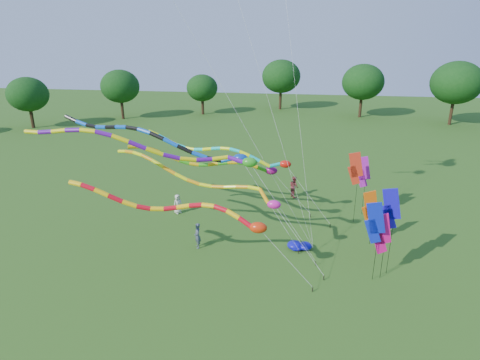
# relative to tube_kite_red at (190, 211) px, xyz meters

# --- Properties ---
(ground) EXTENTS (160.00, 160.00, 0.00)m
(ground) POSITION_rel_tube_kite_red_xyz_m (4.38, 0.01, -4.19)
(ground) COLOR #215115
(ground) RESTS_ON ground
(tree_ring) EXTENTS (116.59, 116.37, 9.59)m
(tree_ring) POSITION_rel_tube_kite_red_xyz_m (13.96, -0.40, 1.19)
(tree_ring) COLOR #382314
(tree_ring) RESTS_ON ground
(tube_kite_red) EXTENTS (13.32, 1.15, 6.22)m
(tube_kite_red) POSITION_rel_tube_kite_red_xyz_m (0.00, 0.00, 0.00)
(tube_kite_red) COLOR black
(tube_kite_red) RESTS_ON ground
(tube_kite_orange) EXTENTS (13.72, 4.56, 6.65)m
(tube_kite_orange) POSITION_rel_tube_kite_red_xyz_m (0.29, 3.31, 0.55)
(tube_kite_orange) COLOR black
(tube_kite_orange) RESTS_ON ground
(tube_kite_purple) EXTENTS (16.60, 1.83, 9.06)m
(tube_kite_purple) POSITION_rel_tube_kite_red_xyz_m (-1.93, 1.43, 3.02)
(tube_kite_purple) COLOR black
(tube_kite_purple) RESTS_ON ground
(tube_kite_blue) EXTENTS (16.55, 3.22, 8.46)m
(tube_kite_blue) POSITION_rel_tube_kite_red_xyz_m (-2.85, 4.90, 2.52)
(tube_kite_blue) COLOR black
(tube_kite_blue) RESTS_ON ground
(tube_kite_cyan) EXTENTS (13.47, 1.54, 7.07)m
(tube_kite_cyan) POSITION_rel_tube_kite_red_xyz_m (0.94, 7.96, 1.04)
(tube_kite_cyan) COLOR black
(tube_kite_cyan) RESTS_ON ground
(tube_kite_green) EXTENTS (12.94, 2.71, 6.45)m
(tube_kite_green) POSITION_rel_tube_kite_red_xyz_m (0.11, 8.01, 0.27)
(tube_kite_green) COLOR black
(tube_kite_green) RESTS_ON ground
(banner_pole_red) EXTENTS (1.16, 0.09, 5.46)m
(banner_pole_red) POSITION_rel_tube_kite_red_xyz_m (9.71, 8.99, -0.00)
(banner_pole_red) COLOR black
(banner_pole_red) RESTS_ON ground
(banner_pole_blue_a) EXTENTS (1.16, 0.18, 4.81)m
(banner_pole_blue_a) POSITION_rel_tube_kite_red_xyz_m (9.97, 1.38, -0.64)
(banner_pole_blue_a) COLOR black
(banner_pole_blue_a) RESTS_ON ground
(banner_pole_orange) EXTENTS (1.15, 0.34, 3.87)m
(banner_pole_orange) POSITION_rel_tube_kite_red_xyz_m (10.42, 5.60, -1.58)
(banner_pole_orange) COLOR black
(banner_pole_orange) RESTS_ON ground
(banner_pole_violet) EXTENTS (1.16, 0.12, 4.71)m
(banner_pole_violet) POSITION_rel_tube_kite_red_xyz_m (10.52, 10.59, -0.74)
(banner_pole_violet) COLOR black
(banner_pole_violet) RESTS_ON ground
(banner_pole_magenta_a) EXTENTS (1.15, 0.31, 4.08)m
(banner_pole_magenta_a) POSITION_rel_tube_kite_red_xyz_m (10.43, 1.57, -1.37)
(banner_pole_magenta_a) COLOR black
(banner_pole_magenta_a) RESTS_ON ground
(banner_pole_blue_b) EXTENTS (1.15, 0.30, 5.36)m
(banner_pole_blue_b) POSITION_rel_tube_kite_red_xyz_m (10.88, 2.20, -0.10)
(banner_pole_blue_b) COLOR black
(banner_pole_blue_b) RESTS_ON ground
(blue_nylon_heap) EXTENTS (1.46, 1.67, 0.54)m
(blue_nylon_heap) POSITION_rel_tube_kite_red_xyz_m (6.05, 4.44, -3.94)
(blue_nylon_heap) COLOR #0F0DB0
(blue_nylon_heap) RESTS_ON ground
(person_a) EXTENTS (0.86, 0.90, 1.55)m
(person_a) POSITION_rel_tube_kite_red_xyz_m (-3.54, 8.52, -3.41)
(person_a) COLOR beige
(person_a) RESTS_ON ground
(person_b) EXTENTS (0.64, 0.74, 1.72)m
(person_b) POSITION_rel_tube_kite_red_xyz_m (-0.62, 3.44, -3.33)
(person_b) COLOR #414A5B
(person_b) RESTS_ON ground
(person_c) EXTENTS (1.06, 1.13, 1.86)m
(person_c) POSITION_rel_tube_kite_red_xyz_m (5.36, 13.39, -3.26)
(person_c) COLOR maroon
(person_c) RESTS_ON ground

